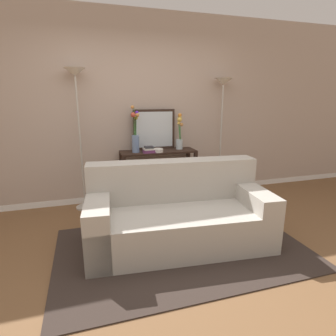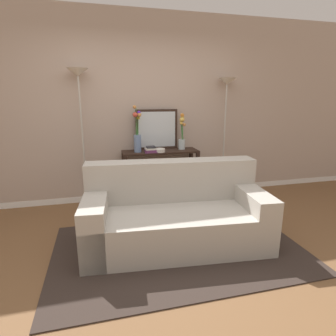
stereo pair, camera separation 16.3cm
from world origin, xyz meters
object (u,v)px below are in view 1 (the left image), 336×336
object	(u,v)px
wall_mirror	(154,130)
book_row_under_console	(140,199)
couch	(178,216)
floor_lamp_right	(222,105)
floor_lamp_left	(77,101)
book_stack	(149,150)
vase_tall_flowers	(135,136)
console_table	(158,167)
vase_short_flowers	(180,135)
fruit_bowl	(158,150)

from	to	relation	value
wall_mirror	book_row_under_console	world-z (taller)	wall_mirror
couch	floor_lamp_right	bearing A→B (deg)	48.49
floor_lamp_left	book_row_under_console	size ratio (longest dim) A/B	5.93
floor_lamp_left	book_stack	distance (m)	1.17
floor_lamp_left	book_stack	size ratio (longest dim) A/B	10.21
floor_lamp_left	book_stack	bearing A→B (deg)	-8.55
vase_tall_flowers	book_stack	world-z (taller)	vase_tall_flowers
floor_lamp_right	book_stack	distance (m)	1.38
console_table	vase_tall_flowers	bearing A→B (deg)	-176.01
vase_short_flowers	book_row_under_console	world-z (taller)	vase_short_flowers
couch	floor_lamp_left	distance (m)	2.05
couch	floor_lamp_left	world-z (taller)	floor_lamp_left
book_stack	couch	bearing A→B (deg)	-87.85
floor_lamp_left	vase_tall_flowers	size ratio (longest dim) A/B	2.92
floor_lamp_right	fruit_bowl	distance (m)	1.27
couch	floor_lamp_left	xyz separation A→B (m)	(-0.98, 1.33, 1.21)
fruit_bowl	book_stack	xyz separation A→B (m)	(-0.13, 0.01, 0.01)
floor_lamp_right	book_row_under_console	bearing A→B (deg)	-178.19
vase_tall_flowers	book_stack	xyz separation A→B (m)	(0.18, -0.07, -0.19)
console_table	book_row_under_console	distance (m)	0.57
console_table	wall_mirror	bearing A→B (deg)	97.88
wall_mirror	vase_tall_flowers	distance (m)	0.37
vase_short_flowers	console_table	bearing A→B (deg)	-176.48
console_table	floor_lamp_left	world-z (taller)	floor_lamp_left
wall_mirror	vase_short_flowers	bearing A→B (deg)	-19.38
floor_lamp_right	couch	bearing A→B (deg)	-131.51
couch	book_row_under_console	bearing A→B (deg)	97.68
vase_tall_flowers	fruit_bowl	world-z (taller)	vase_tall_flowers
couch	floor_lamp_right	size ratio (longest dim) A/B	1.07
console_table	vase_tall_flowers	xyz separation A→B (m)	(-0.34, -0.02, 0.49)
fruit_bowl	floor_lamp_right	bearing A→B (deg)	8.02
console_table	floor_lamp_right	bearing A→B (deg)	2.33
vase_short_flowers	wall_mirror	bearing A→B (deg)	160.62
couch	book_stack	bearing A→B (deg)	92.15
book_row_under_console	book_stack	bearing A→B (deg)	-37.22
wall_mirror	vase_tall_flowers	xyz separation A→B (m)	(-0.32, -0.17, -0.07)
wall_mirror	fruit_bowl	size ratio (longest dim) A/B	4.10
couch	floor_lamp_right	distance (m)	2.11
wall_mirror	vase_short_flowers	size ratio (longest dim) A/B	1.17
wall_mirror	fruit_bowl	bearing A→B (deg)	-93.34
console_table	book_stack	distance (m)	0.35
floor_lamp_left	floor_lamp_right	xyz separation A→B (m)	(2.16, -0.00, -0.07)
book_stack	fruit_bowl	bearing A→B (deg)	-5.48
couch	vase_short_flowers	bearing A→B (deg)	70.39
wall_mirror	floor_lamp_left	bearing A→B (deg)	-174.42
vase_tall_flowers	floor_lamp_right	bearing A→B (deg)	2.74
floor_lamp_left	book_row_under_console	world-z (taller)	floor_lamp_left
book_stack	book_row_under_console	xyz separation A→B (m)	(-0.13, 0.10, -0.78)
floor_lamp_right	book_stack	bearing A→B (deg)	-173.43
floor_lamp_left	vase_tall_flowers	distance (m)	0.91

